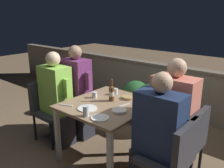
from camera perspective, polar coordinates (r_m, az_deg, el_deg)
ground_plane at (r=3.12m, az=-0.91°, el=-17.08°), size 16.00×16.00×0.00m
parapet_wall at (r=4.28m, az=14.58°, el=-1.39°), size 9.00×0.18×0.87m
dining_table at (r=2.82m, az=-0.97°, el=-6.34°), size 0.92×0.99×0.72m
planter_hedge at (r=3.76m, az=9.08°, el=-4.56°), size 1.01×0.47×0.69m
chair_left_near at (r=3.44m, az=-14.88°, el=-4.83°), size 0.45×0.45×0.83m
person_green_blouse at (r=3.24m, az=-13.04°, el=-3.54°), size 0.49×0.26×1.27m
chair_left_far at (r=3.57m, az=-10.14°, el=-3.68°), size 0.45×0.45×0.83m
person_purple_stripe at (r=3.38m, az=-8.16°, el=-1.89°), size 0.47×0.26×1.32m
chair_right_near at (r=2.33m, az=14.68°, el=-15.98°), size 0.45×0.45×0.83m
person_navy_jumper at (r=2.34m, az=10.48°, el=-12.10°), size 0.51×0.26×1.25m
chair_right_far at (r=2.59m, az=17.47°, el=-12.56°), size 0.45×0.45×0.83m
person_coral_top at (r=2.59m, az=13.80°, el=-8.39°), size 0.51×0.26×1.32m
beer_bottle at (r=2.83m, az=-0.09°, el=-2.11°), size 0.07×0.07×0.27m
plate_0 at (r=2.42m, az=-2.91°, el=-8.09°), size 0.19×0.19×0.01m
plate_1 at (r=2.65m, az=-5.95°, el=-5.84°), size 0.22×0.22×0.01m
bowl_0 at (r=2.54m, az=1.75°, el=-6.41°), size 0.16×0.16×0.03m
bowl_1 at (r=2.93m, az=3.91°, el=-3.22°), size 0.15×0.15×0.03m
glass_cup_0 at (r=2.45m, az=-6.27°, el=-6.50°), size 0.06×0.06×0.11m
glass_cup_1 at (r=2.96m, az=-4.21°, el=-2.60°), size 0.06×0.06×0.08m
glass_cup_2 at (r=3.07m, az=0.80°, el=-1.81°), size 0.07×0.07×0.08m
fork_0 at (r=2.77m, az=-11.04°, el=-5.02°), size 0.17×0.08×0.01m
fork_1 at (r=2.73m, az=2.96°, el=-5.03°), size 0.06×0.17×0.01m
fork_2 at (r=2.80m, az=8.14°, el=-4.61°), size 0.17×0.08×0.01m
potted_plant at (r=4.25m, az=-7.31°, el=-1.01°), size 0.31×0.31×0.73m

